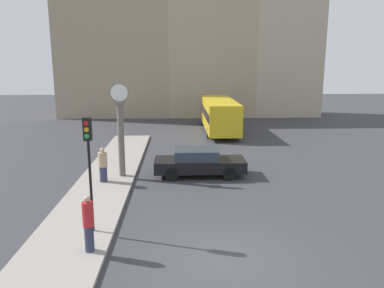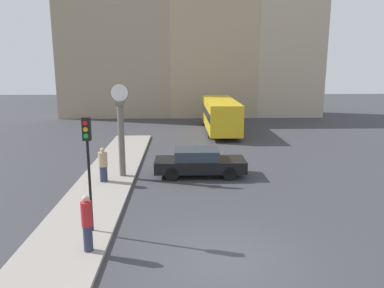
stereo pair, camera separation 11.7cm
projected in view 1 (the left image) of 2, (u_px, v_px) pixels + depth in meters
name	position (u px, v px, depth m)	size (l,w,h in m)	color
ground_plane	(225.00, 260.00, 11.13)	(120.00, 120.00, 0.00)	#38383D
sidewalk_corner	(109.00, 176.00, 19.23)	(2.70, 21.00, 0.14)	gray
building_row	(184.00, 44.00, 40.33)	(28.03, 5.00, 16.81)	gray
sedan_car	(199.00, 162.00, 19.29)	(4.65, 1.82, 1.42)	black
bus_distant	(219.00, 113.00, 31.76)	(2.47, 9.84, 2.71)	gold
traffic_light_near	(89.00, 151.00, 12.18)	(0.26, 0.24, 3.90)	black
street_clock	(121.00, 131.00, 18.53)	(0.91, 0.41, 4.65)	#666056
pedestrian_tan_coat	(103.00, 165.00, 17.90)	(0.42, 0.42, 1.67)	#2D334C
pedestrian_red_top	(88.00, 224.00, 11.21)	(0.33, 0.33, 1.77)	#2D334C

